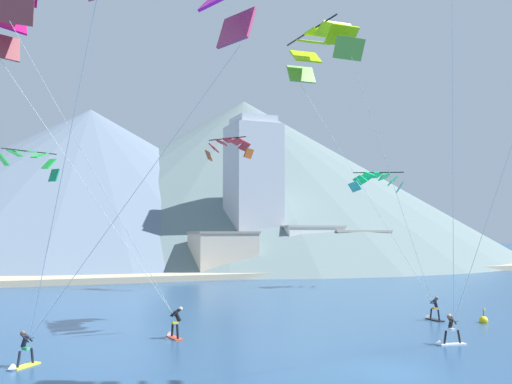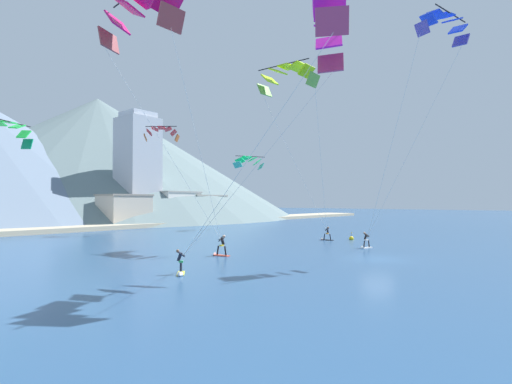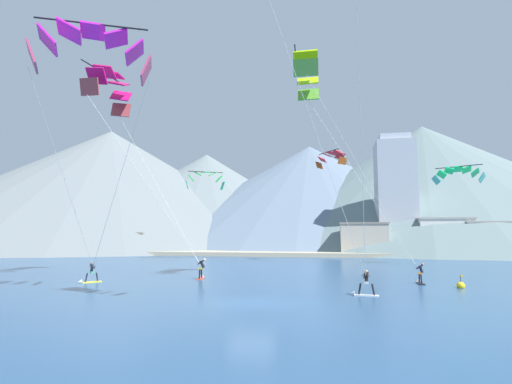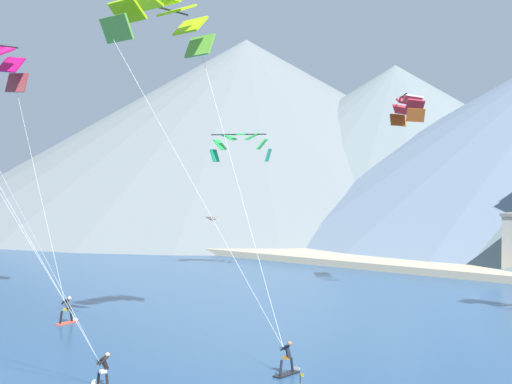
{
  "view_description": "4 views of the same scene",
  "coord_description": "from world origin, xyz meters",
  "px_view_note": "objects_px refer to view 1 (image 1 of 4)",
  "views": [
    {
      "loc": [
        -14.3,
        -20.29,
        5.91
      ],
      "look_at": [
        -1.37,
        11.62,
        8.26
      ],
      "focal_mm": 40.0,
      "sensor_mm": 36.0,
      "label": 1
    },
    {
      "loc": [
        -30.57,
        -12.68,
        4.57
      ],
      "look_at": [
        3.88,
        15.57,
        5.61
      ],
      "focal_mm": 28.0,
      "sensor_mm": 36.0,
      "label": 2
    },
    {
      "loc": [
        4.36,
        -21.95,
        3.71
      ],
      "look_at": [
        -2.09,
        12.54,
        7.47
      ],
      "focal_mm": 28.0,
      "sensor_mm": 36.0,
      "label": 3
    },
    {
      "loc": [
        30.94,
        -14.9,
        8.97
      ],
      "look_at": [
        2.98,
        17.75,
        8.16
      ],
      "focal_mm": 50.0,
      "sensor_mm": 36.0,
      "label": 4
    }
  ],
  "objects_px": {
    "kitesurfer_near_lead": "(21,358)",
    "parafoil_kite_near_trail": "(323,47)",
    "parafoil_kite_distant_high_outer": "(229,146)",
    "parafoil_kite_mid_center": "(14,6)",
    "parafoil_kite_distant_mid_solo": "(377,180)",
    "kitesurfer_mid_center": "(175,327)",
    "kitesurfer_near_trail": "(433,313)",
    "kitesurfer_far_left": "(448,336)",
    "race_marker_buoy": "(484,320)",
    "parafoil_kite_distant_low_drift": "(27,161)"
  },
  "relations": [
    {
      "from": "kitesurfer_near_lead",
      "to": "parafoil_kite_near_trail",
      "type": "relative_size",
      "value": 0.09
    },
    {
      "from": "parafoil_kite_distant_high_outer",
      "to": "parafoil_kite_mid_center",
      "type": "bearing_deg",
      "value": -129.74
    },
    {
      "from": "parafoil_kite_distant_mid_solo",
      "to": "kitesurfer_near_lead",
      "type": "bearing_deg",
      "value": -145.45
    },
    {
      "from": "kitesurfer_mid_center",
      "to": "parafoil_kite_distant_mid_solo",
      "type": "height_order",
      "value": "parafoil_kite_distant_mid_solo"
    },
    {
      "from": "kitesurfer_near_lead",
      "to": "kitesurfer_mid_center",
      "type": "relative_size",
      "value": 0.9
    },
    {
      "from": "kitesurfer_near_trail",
      "to": "parafoil_kite_mid_center",
      "type": "height_order",
      "value": "parafoil_kite_mid_center"
    },
    {
      "from": "kitesurfer_mid_center",
      "to": "kitesurfer_near_trail",
      "type": "bearing_deg",
      "value": -0.59
    },
    {
      "from": "kitesurfer_near_lead",
      "to": "kitesurfer_far_left",
      "type": "bearing_deg",
      "value": -8.24
    },
    {
      "from": "kitesurfer_near_lead",
      "to": "parafoil_kite_distant_high_outer",
      "type": "distance_m",
      "value": 35.67
    },
    {
      "from": "kitesurfer_near_lead",
      "to": "kitesurfer_near_trail",
      "type": "height_order",
      "value": "kitesurfer_near_trail"
    },
    {
      "from": "kitesurfer_mid_center",
      "to": "race_marker_buoy",
      "type": "xyz_separation_m",
      "value": [
        19.72,
        -2.36,
        -0.41
      ]
    },
    {
      "from": "kitesurfer_mid_center",
      "to": "race_marker_buoy",
      "type": "relative_size",
      "value": 1.76
    },
    {
      "from": "kitesurfer_near_trail",
      "to": "kitesurfer_mid_center",
      "type": "xyz_separation_m",
      "value": [
        -17.49,
        0.18,
        0.12
      ]
    },
    {
      "from": "parafoil_kite_near_trail",
      "to": "race_marker_buoy",
      "type": "relative_size",
      "value": 16.8
    },
    {
      "from": "kitesurfer_near_lead",
      "to": "kitesurfer_mid_center",
      "type": "distance_m",
      "value": 8.89
    },
    {
      "from": "parafoil_kite_distant_low_drift",
      "to": "race_marker_buoy",
      "type": "height_order",
      "value": "parafoil_kite_distant_low_drift"
    },
    {
      "from": "parafoil_kite_mid_center",
      "to": "parafoil_kite_distant_low_drift",
      "type": "relative_size",
      "value": 2.89
    },
    {
      "from": "parafoil_kite_distant_mid_solo",
      "to": "race_marker_buoy",
      "type": "relative_size",
      "value": 5.89
    },
    {
      "from": "kitesurfer_far_left",
      "to": "parafoil_kite_distant_high_outer",
      "type": "xyz_separation_m",
      "value": [
        -1.63,
        29.8,
        13.97
      ]
    },
    {
      "from": "kitesurfer_far_left",
      "to": "parafoil_kite_distant_mid_solo",
      "type": "relative_size",
      "value": 0.3
    },
    {
      "from": "kitesurfer_near_trail",
      "to": "race_marker_buoy",
      "type": "distance_m",
      "value": 3.14
    },
    {
      "from": "kitesurfer_far_left",
      "to": "race_marker_buoy",
      "type": "height_order",
      "value": "kitesurfer_far_left"
    },
    {
      "from": "parafoil_kite_distant_high_outer",
      "to": "parafoil_kite_distant_mid_solo",
      "type": "xyz_separation_m",
      "value": [
        15.34,
        -3.26,
        -3.17
      ]
    },
    {
      "from": "parafoil_kite_mid_center",
      "to": "race_marker_buoy",
      "type": "xyz_separation_m",
      "value": [
        28.31,
        -1.32,
        -16.93
      ]
    },
    {
      "from": "kitesurfer_far_left",
      "to": "kitesurfer_mid_center",
      "type": "bearing_deg",
      "value": 150.46
    },
    {
      "from": "parafoil_kite_near_trail",
      "to": "parafoil_kite_distant_high_outer",
      "type": "height_order",
      "value": "parafoil_kite_near_trail"
    },
    {
      "from": "kitesurfer_mid_center",
      "to": "parafoil_kite_distant_high_outer",
      "type": "relative_size",
      "value": 0.41
    },
    {
      "from": "parafoil_kite_distant_high_outer",
      "to": "race_marker_buoy",
      "type": "xyz_separation_m",
      "value": [
        8.65,
        -24.97,
        -14.26
      ]
    },
    {
      "from": "kitesurfer_far_left",
      "to": "parafoil_kite_distant_mid_solo",
      "type": "height_order",
      "value": "parafoil_kite_distant_mid_solo"
    },
    {
      "from": "kitesurfer_near_trail",
      "to": "parafoil_kite_near_trail",
      "type": "relative_size",
      "value": 0.1
    },
    {
      "from": "parafoil_kite_distant_low_drift",
      "to": "kitesurfer_near_lead",
      "type": "bearing_deg",
      "value": -90.02
    },
    {
      "from": "kitesurfer_far_left",
      "to": "parafoil_kite_distant_high_outer",
      "type": "bearing_deg",
      "value": 93.13
    },
    {
      "from": "parafoil_kite_distant_high_outer",
      "to": "kitesurfer_near_trail",
      "type": "bearing_deg",
      "value": -74.27
    },
    {
      "from": "kitesurfer_near_trail",
      "to": "parafoil_kite_near_trail",
      "type": "bearing_deg",
      "value": -177.31
    },
    {
      "from": "kitesurfer_near_lead",
      "to": "kitesurfer_far_left",
      "type": "relative_size",
      "value": 0.91
    },
    {
      "from": "kitesurfer_far_left",
      "to": "parafoil_kite_mid_center",
      "type": "bearing_deg",
      "value": 163.88
    },
    {
      "from": "parafoil_kite_near_trail",
      "to": "parafoil_kite_distant_mid_solo",
      "type": "height_order",
      "value": "parafoil_kite_near_trail"
    },
    {
      "from": "kitesurfer_near_lead",
      "to": "parafoil_kite_mid_center",
      "type": "height_order",
      "value": "parafoil_kite_mid_center"
    },
    {
      "from": "race_marker_buoy",
      "to": "kitesurfer_mid_center",
      "type": "bearing_deg",
      "value": 173.17
    },
    {
      "from": "kitesurfer_far_left",
      "to": "race_marker_buoy",
      "type": "distance_m",
      "value": 8.53
    },
    {
      "from": "kitesurfer_mid_center",
      "to": "parafoil_kite_mid_center",
      "type": "bearing_deg",
      "value": -173.05
    },
    {
      "from": "kitesurfer_far_left",
      "to": "parafoil_kite_distant_low_drift",
      "type": "xyz_separation_m",
      "value": [
        -20.51,
        31.93,
        11.86
      ]
    },
    {
      "from": "kitesurfer_far_left",
      "to": "parafoil_kite_distant_mid_solo",
      "type": "bearing_deg",
      "value": 62.68
    },
    {
      "from": "parafoil_kite_mid_center",
      "to": "parafoil_kite_distant_low_drift",
      "type": "bearing_deg",
      "value": 88.27
    },
    {
      "from": "kitesurfer_near_trail",
      "to": "race_marker_buoy",
      "type": "relative_size",
      "value": 1.71
    },
    {
      "from": "kitesurfer_near_lead",
      "to": "kitesurfer_near_trail",
      "type": "xyz_separation_m",
      "value": [
        25.3,
        4.05,
        0.02
      ]
    },
    {
      "from": "parafoil_kite_distant_low_drift",
      "to": "kitesurfer_mid_center",
      "type": "bearing_deg",
      "value": -72.48
    },
    {
      "from": "kitesurfer_near_trail",
      "to": "parafoil_kite_near_trail",
      "type": "xyz_separation_m",
      "value": [
        -8.35,
        -0.39,
        16.91
      ]
    },
    {
      "from": "kitesurfer_near_trail",
      "to": "parafoil_kite_distant_low_drift",
      "type": "bearing_deg",
      "value": 135.44
    },
    {
      "from": "kitesurfer_mid_center",
      "to": "parafoil_kite_distant_high_outer",
      "type": "bearing_deg",
      "value": 63.9
    }
  ]
}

